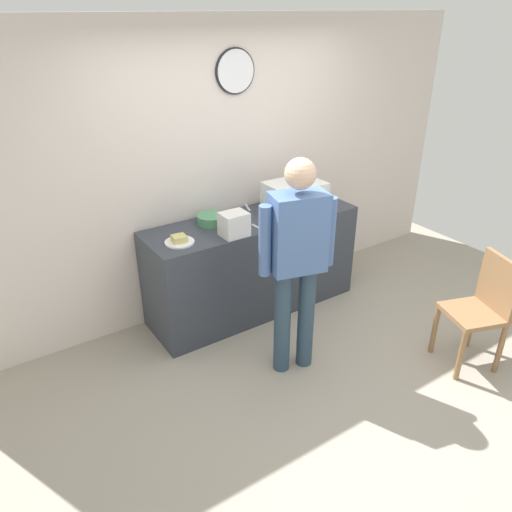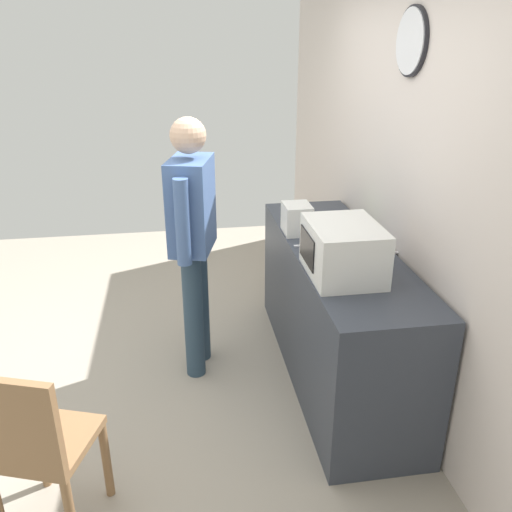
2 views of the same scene
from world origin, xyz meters
name	(u,v)px [view 2 (image 2 of 2)]	position (x,y,z in m)	size (l,w,h in m)	color
ground_plane	(157,383)	(0.00, 0.00, 0.00)	(6.00, 6.00, 0.00)	#9E9384
back_wall	(401,187)	(0.00, 1.60, 1.30)	(5.40, 0.13, 2.60)	silver
kitchen_counter	(336,312)	(0.03, 1.22, 0.46)	(2.00, 0.62, 0.93)	#333842
microwave	(343,250)	(0.42, 1.11, 1.08)	(0.50, 0.39, 0.30)	silver
sandwich_plate	(298,209)	(-0.73, 1.13, 0.95)	(0.24, 0.24, 0.07)	white
salad_bowl	(342,223)	(-0.32, 1.34, 0.97)	(0.26, 0.26, 0.08)	#4C8E60
toaster	(297,219)	(-0.29, 1.01, 1.03)	(0.22, 0.18, 0.20)	silver
fork_utensil	(385,252)	(0.14, 1.47, 0.93)	(0.17, 0.02, 0.01)	silver
spoon_utensil	(307,245)	(-0.04, 1.02, 0.93)	(0.17, 0.02, 0.01)	silver
person_standing	(193,231)	(-0.18, 0.30, 1.02)	(0.57, 0.33, 1.74)	#2C4256
wooden_chair	(36,445)	(1.09, -0.47, 0.52)	(0.51, 0.51, 0.94)	olive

